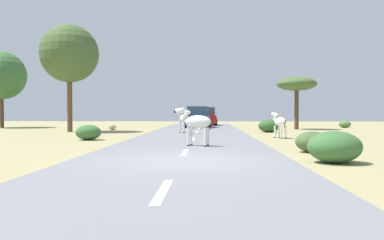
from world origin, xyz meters
TOP-DOWN VIEW (x-y plane):
  - ground_plane at (0.00, 0.00)m, footprint 90.00×90.00m
  - road at (-0.09, 0.00)m, footprint 6.00×64.00m
  - lane_markings at (-0.09, -1.00)m, footprint 0.16×56.00m
  - zebra_0 at (-0.84, 13.56)m, footprint 0.87×1.41m
  - zebra_1 at (4.24, 9.60)m, footprint 0.72×1.40m
  - zebra_2 at (0.17, 4.39)m, footprint 1.53×0.77m
  - car_0 at (-0.22, 22.31)m, footprint 2.17×4.41m
  - car_1 at (0.36, 27.73)m, footprint 2.24×4.45m
  - tree_0 at (-8.65, 15.45)m, footprint 3.87×3.87m
  - tree_1 at (-16.92, 22.07)m, footprint 4.08×4.08m
  - tree_5 at (7.39, 19.80)m, footprint 3.00×3.00m
  - bush_0 at (12.19, 23.12)m, footprint 1.00×0.90m
  - bush_1 at (4.62, 15.47)m, footprint 1.38×1.24m
  - bush_2 at (3.94, 0.04)m, footprint 1.39×1.25m
  - bush_3 at (4.09, 2.71)m, footprint 1.15×1.03m
  - bush_4 at (-5.05, 7.95)m, footprint 1.21×1.09m
  - rock_0 at (-6.48, 18.27)m, footprint 0.54×0.47m

SIDE VIEW (x-z plane):
  - ground_plane at x=0.00m, z-range 0.00..0.00m
  - road at x=-0.09m, z-range 0.00..0.05m
  - lane_markings at x=-0.09m, z-range 0.05..0.06m
  - rock_0 at x=-6.48m, z-range 0.00..0.43m
  - bush_0 at x=12.19m, z-range 0.00..0.60m
  - bush_3 at x=4.09m, z-range 0.00..0.69m
  - bush_4 at x=-5.05m, z-range 0.00..0.72m
  - bush_1 at x=4.62m, z-range 0.00..0.83m
  - bush_2 at x=3.94m, z-range 0.00..0.84m
  - zebra_1 at x=4.24m, z-range 0.13..1.51m
  - car_0 at x=-0.22m, z-range -0.02..1.72m
  - car_1 at x=0.36m, z-range -0.02..1.72m
  - zebra_0 at x=-0.84m, z-range 0.19..1.61m
  - zebra_2 at x=0.17m, z-range 0.19..1.69m
  - tree_5 at x=7.39m, z-range 1.42..5.42m
  - tree_1 at x=-16.92m, z-range 1.19..7.68m
  - tree_0 at x=-8.65m, z-range 1.63..8.81m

